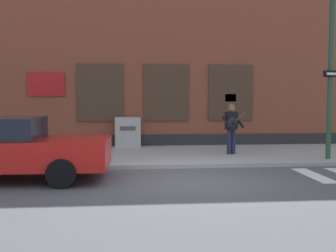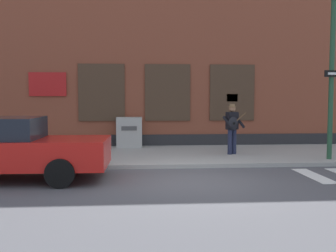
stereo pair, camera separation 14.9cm
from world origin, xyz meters
name	(u,v)px [view 1 (the left image)]	position (x,y,z in m)	size (l,w,h in m)	color
ground_plane	(188,181)	(0.00, 0.00, 0.00)	(160.00, 160.00, 0.00)	#4C4C51
sidewalk	(172,155)	(0.00, 3.90, 0.06)	(28.00, 4.43, 0.12)	#9E9E99
building_backdrop	(162,38)	(0.00, 8.11, 4.59)	(28.00, 4.06, 9.19)	brown
red_car	(10,149)	(-4.25, 0.44, 0.77)	(4.64, 2.06, 1.53)	red
busker	(232,126)	(1.96, 3.55, 1.07)	(0.79, 0.67, 1.67)	#1E233D
utility_box	(128,132)	(-1.49, 5.66, 0.69)	(0.96, 0.59, 1.14)	#ADADA8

